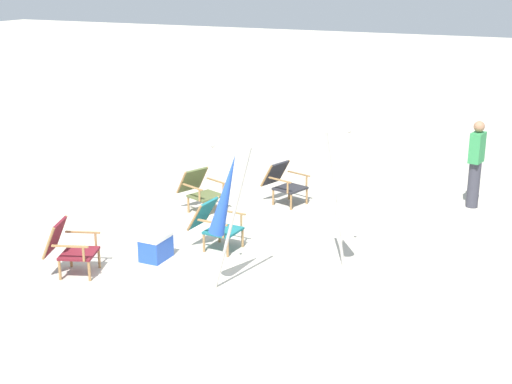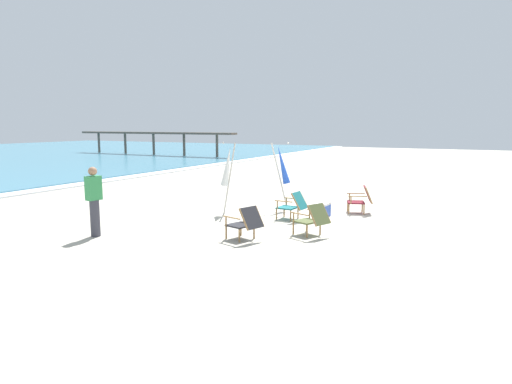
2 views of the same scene
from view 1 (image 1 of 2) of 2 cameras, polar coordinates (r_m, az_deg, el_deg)
The scene contains 9 objects.
ground_plane at distance 11.05m, azimuth -5.43°, elevation -5.32°, with size 80.00×80.00×0.00m, color #B7AF9E.
beach_chair_mid_center at distance 10.68m, azimuth -14.81°, elevation -4.20°, with size 0.78×0.86×0.81m.
beach_chair_far_center at distance 13.04m, azimuth -4.54°, elevation 0.28°, with size 0.81×0.93×0.77m.
beach_chair_back_left at distance 11.29m, azimuth -3.38°, elevation -2.46°, with size 0.63×0.80×0.78m.
beach_chair_back_right at distance 13.44m, azimuth 2.19°, elevation 0.86°, with size 0.77×0.90×0.78m.
umbrella_furled_white at distance 10.28m, azimuth 6.71°, elevation 1.04°, with size 0.42×0.46×2.10m.
umbrella_furled_blue at distance 9.54m, azimuth -2.42°, elevation -0.32°, with size 0.34×0.62×2.07m.
person_near_chairs at distance 13.69m, azimuth 17.16°, elevation 2.19°, with size 0.37×0.26×1.63m.
cooler_box at distance 11.02m, azimuth -8.01°, elevation -4.35°, with size 0.49×0.35×0.40m.
Camera 1 is at (8.73, 5.26, 4.27)m, focal length 50.00 mm.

